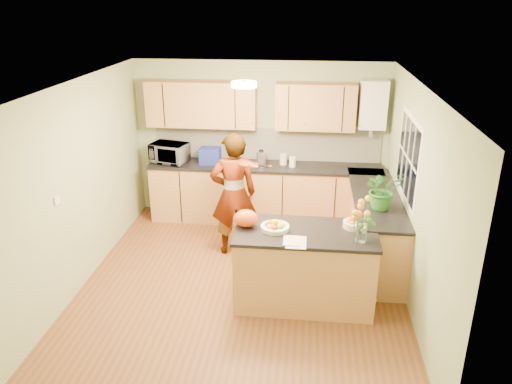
# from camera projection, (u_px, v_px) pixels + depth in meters

# --- Properties ---
(floor) EXTENTS (4.50, 4.50, 0.00)m
(floor) POSITION_uv_depth(u_px,v_px,m) (243.00, 283.00, 6.36)
(floor) COLOR brown
(floor) RESTS_ON ground
(ceiling) EXTENTS (4.00, 4.50, 0.02)m
(ceiling) POSITION_uv_depth(u_px,v_px,m) (240.00, 85.00, 5.44)
(ceiling) COLOR white
(ceiling) RESTS_ON wall_back
(wall_back) EXTENTS (4.00, 0.02, 2.50)m
(wall_back) POSITION_uv_depth(u_px,v_px,m) (260.00, 140.00, 7.98)
(wall_back) COLOR #98AA79
(wall_back) RESTS_ON floor
(wall_front) EXTENTS (4.00, 0.02, 2.50)m
(wall_front) POSITION_uv_depth(u_px,v_px,m) (202.00, 299.00, 3.82)
(wall_front) COLOR #98AA79
(wall_front) RESTS_ON floor
(wall_left) EXTENTS (0.02, 4.50, 2.50)m
(wall_left) POSITION_uv_depth(u_px,v_px,m) (80.00, 185.00, 6.10)
(wall_left) COLOR #98AA79
(wall_left) RESTS_ON floor
(wall_right) EXTENTS (0.02, 4.50, 2.50)m
(wall_right) POSITION_uv_depth(u_px,v_px,m) (415.00, 199.00, 5.70)
(wall_right) COLOR #98AA79
(wall_right) RESTS_ON floor
(back_counter) EXTENTS (3.64, 0.62, 0.94)m
(back_counter) POSITION_uv_depth(u_px,v_px,m) (265.00, 193.00, 7.98)
(back_counter) COLOR #B87649
(back_counter) RESTS_ON floor
(right_counter) EXTENTS (0.62, 2.24, 0.94)m
(right_counter) POSITION_uv_depth(u_px,v_px,m) (374.00, 227.00, 6.80)
(right_counter) COLOR #B87649
(right_counter) RESTS_ON floor
(splashback) EXTENTS (3.60, 0.02, 0.52)m
(splashback) POSITION_uv_depth(u_px,v_px,m) (267.00, 144.00, 7.97)
(splashback) COLOR white
(splashback) RESTS_ON back_counter
(upper_cabinets) EXTENTS (3.20, 0.34, 0.70)m
(upper_cabinets) POSITION_uv_depth(u_px,v_px,m) (248.00, 105.00, 7.61)
(upper_cabinets) COLOR #B87649
(upper_cabinets) RESTS_ON wall_back
(boiler) EXTENTS (0.40, 0.30, 0.86)m
(boiler) POSITION_uv_depth(u_px,v_px,m) (373.00, 105.00, 7.42)
(boiler) COLOR white
(boiler) RESTS_ON wall_back
(window_right) EXTENTS (0.01, 1.30, 1.05)m
(window_right) POSITION_uv_depth(u_px,v_px,m) (408.00, 158.00, 6.14)
(window_right) COLOR white
(window_right) RESTS_ON wall_right
(light_switch) EXTENTS (0.02, 0.09, 0.09)m
(light_switch) POSITION_uv_depth(u_px,v_px,m) (57.00, 200.00, 5.52)
(light_switch) COLOR white
(light_switch) RESTS_ON wall_left
(ceiling_lamp) EXTENTS (0.30, 0.30, 0.07)m
(ceiling_lamp) POSITION_uv_depth(u_px,v_px,m) (244.00, 84.00, 5.73)
(ceiling_lamp) COLOR #FFEABF
(ceiling_lamp) RESTS_ON ceiling
(peninsula_island) EXTENTS (1.62, 0.83, 0.93)m
(peninsula_island) POSITION_uv_depth(u_px,v_px,m) (304.00, 267.00, 5.82)
(peninsula_island) COLOR #B87649
(peninsula_island) RESTS_ON floor
(fruit_dish) EXTENTS (0.33, 0.33, 0.12)m
(fruit_dish) POSITION_uv_depth(u_px,v_px,m) (275.00, 226.00, 5.67)
(fruit_dish) COLOR beige
(fruit_dish) RESTS_ON peninsula_island
(orange_bowl) EXTENTS (0.25, 0.25, 0.15)m
(orange_bowl) POSITION_uv_depth(u_px,v_px,m) (354.00, 222.00, 5.71)
(orange_bowl) COLOR beige
(orange_bowl) RESTS_ON peninsula_island
(flower_vase) EXTENTS (0.29, 0.29, 0.53)m
(flower_vase) POSITION_uv_depth(u_px,v_px,m) (363.00, 211.00, 5.30)
(flower_vase) COLOR silver
(flower_vase) RESTS_ON peninsula_island
(orange_bag) EXTENTS (0.31, 0.28, 0.20)m
(orange_bag) POSITION_uv_depth(u_px,v_px,m) (246.00, 218.00, 5.73)
(orange_bag) COLOR #FD4D14
(orange_bag) RESTS_ON peninsula_island
(papers) EXTENTS (0.22, 0.30, 0.01)m
(papers) POSITION_uv_depth(u_px,v_px,m) (296.00, 242.00, 5.38)
(papers) COLOR silver
(papers) RESTS_ON peninsula_island
(violinist) EXTENTS (0.73, 0.58, 1.75)m
(violinist) POSITION_uv_depth(u_px,v_px,m) (234.00, 194.00, 6.84)
(violinist) COLOR tan
(violinist) RESTS_ON floor
(violin) EXTENTS (0.60, 0.52, 0.15)m
(violin) POSITION_uv_depth(u_px,v_px,m) (246.00, 164.00, 6.42)
(violin) COLOR #580B05
(violin) RESTS_ON violinist
(microwave) EXTENTS (0.63, 0.50, 0.31)m
(microwave) POSITION_uv_depth(u_px,v_px,m) (169.00, 153.00, 7.87)
(microwave) COLOR white
(microwave) RESTS_ON back_counter
(blue_box) EXTENTS (0.32, 0.23, 0.25)m
(blue_box) POSITION_uv_depth(u_px,v_px,m) (210.00, 156.00, 7.82)
(blue_box) COLOR navy
(blue_box) RESTS_ON back_counter
(kettle) EXTENTS (0.15, 0.15, 0.29)m
(kettle) POSITION_uv_depth(u_px,v_px,m) (261.00, 157.00, 7.78)
(kettle) COLOR silver
(kettle) RESTS_ON back_counter
(jar_cream) EXTENTS (0.12, 0.12, 0.17)m
(jar_cream) POSITION_uv_depth(u_px,v_px,m) (283.00, 159.00, 7.79)
(jar_cream) COLOR beige
(jar_cream) RESTS_ON back_counter
(jar_white) EXTENTS (0.13, 0.13, 0.16)m
(jar_white) POSITION_uv_depth(u_px,v_px,m) (292.00, 162.00, 7.69)
(jar_white) COLOR white
(jar_white) RESTS_ON back_counter
(potted_plant) EXTENTS (0.53, 0.48, 0.51)m
(potted_plant) POSITION_uv_depth(u_px,v_px,m) (383.00, 189.00, 6.13)
(potted_plant) COLOR #2C7025
(potted_plant) RESTS_ON right_counter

